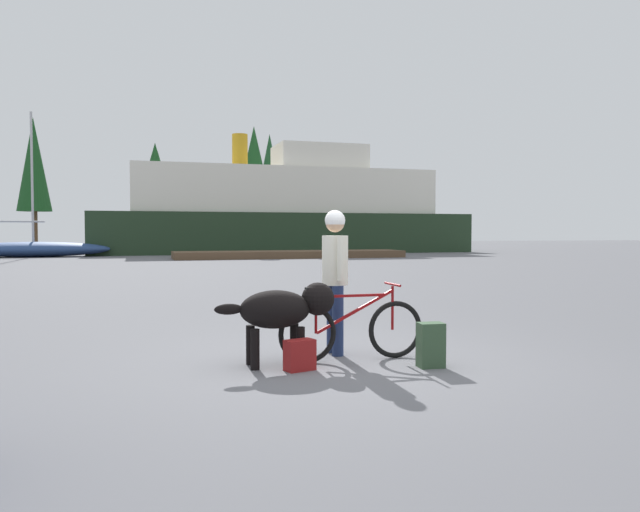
{
  "coord_description": "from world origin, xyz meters",
  "views": [
    {
      "loc": [
        -2.27,
        -6.59,
        1.51
      ],
      "look_at": [
        0.13,
        1.43,
        1.17
      ],
      "focal_mm": 34.5,
      "sensor_mm": 36.0,
      "label": 1
    }
  ],
  "objects_px": {
    "dog": "(284,310)",
    "backpack": "(431,345)",
    "handbag_pannier": "(300,355)",
    "ferry_boat": "(286,212)",
    "person_cyclist": "(335,267)",
    "sailboat_moored": "(33,249)",
    "bicycle": "(351,329)"
  },
  "relations": [
    {
      "from": "bicycle",
      "to": "person_cyclist",
      "type": "distance_m",
      "value": 0.82
    },
    {
      "from": "bicycle",
      "to": "person_cyclist",
      "type": "relative_size",
      "value": 1.0
    },
    {
      "from": "dog",
      "to": "handbag_pannier",
      "type": "xyz_separation_m",
      "value": [
        0.1,
        -0.31,
        -0.46
      ]
    },
    {
      "from": "handbag_pannier",
      "to": "ferry_boat",
      "type": "xyz_separation_m",
      "value": [
        8.76,
        37.12,
        2.75
      ]
    },
    {
      "from": "dog",
      "to": "backpack",
      "type": "height_order",
      "value": "dog"
    },
    {
      "from": "dog",
      "to": "ferry_boat",
      "type": "xyz_separation_m",
      "value": [
        8.86,
        36.81,
        2.29
      ]
    },
    {
      "from": "handbag_pannier",
      "to": "dog",
      "type": "bearing_deg",
      "value": 108.33
    },
    {
      "from": "backpack",
      "to": "ferry_boat",
      "type": "relative_size",
      "value": 0.02
    },
    {
      "from": "person_cyclist",
      "to": "sailboat_moored",
      "type": "relative_size",
      "value": 0.2
    },
    {
      "from": "handbag_pannier",
      "to": "ferry_boat",
      "type": "bearing_deg",
      "value": 76.72
    },
    {
      "from": "sailboat_moored",
      "to": "ferry_boat",
      "type": "bearing_deg",
      "value": 13.12
    },
    {
      "from": "backpack",
      "to": "ferry_boat",
      "type": "distance_m",
      "value": 38.2
    },
    {
      "from": "person_cyclist",
      "to": "backpack",
      "type": "relative_size",
      "value": 3.56
    },
    {
      "from": "person_cyclist",
      "to": "dog",
      "type": "bearing_deg",
      "value": -150.33
    },
    {
      "from": "dog",
      "to": "handbag_pannier",
      "type": "distance_m",
      "value": 0.57
    },
    {
      "from": "dog",
      "to": "handbag_pannier",
      "type": "relative_size",
      "value": 4.09
    },
    {
      "from": "handbag_pannier",
      "to": "bicycle",
      "type": "bearing_deg",
      "value": 23.7
    },
    {
      "from": "person_cyclist",
      "to": "handbag_pannier",
      "type": "height_order",
      "value": "person_cyclist"
    },
    {
      "from": "bicycle",
      "to": "ferry_boat",
      "type": "distance_m",
      "value": 37.77
    },
    {
      "from": "handbag_pannier",
      "to": "sailboat_moored",
      "type": "xyz_separation_m",
      "value": [
        -7.52,
        33.33,
        0.32
      ]
    },
    {
      "from": "dog",
      "to": "sailboat_moored",
      "type": "relative_size",
      "value": 0.16
    },
    {
      "from": "backpack",
      "to": "sailboat_moored",
      "type": "xyz_separation_m",
      "value": [
        -8.95,
        33.6,
        0.24
      ]
    },
    {
      "from": "person_cyclist",
      "to": "backpack",
      "type": "xyz_separation_m",
      "value": [
        0.79,
        -1.01,
        -0.82
      ]
    },
    {
      "from": "person_cyclist",
      "to": "ferry_boat",
      "type": "xyz_separation_m",
      "value": [
        8.12,
        36.39,
        1.85
      ]
    },
    {
      "from": "person_cyclist",
      "to": "handbag_pannier",
      "type": "distance_m",
      "value": 1.33
    },
    {
      "from": "person_cyclist",
      "to": "sailboat_moored",
      "type": "height_order",
      "value": "sailboat_moored"
    },
    {
      "from": "person_cyclist",
      "to": "handbag_pannier",
      "type": "bearing_deg",
      "value": -131.13
    },
    {
      "from": "ferry_boat",
      "to": "handbag_pannier",
      "type": "bearing_deg",
      "value": -103.28
    },
    {
      "from": "handbag_pannier",
      "to": "ferry_boat",
      "type": "relative_size",
      "value": 0.01
    },
    {
      "from": "person_cyclist",
      "to": "sailboat_moored",
      "type": "bearing_deg",
      "value": 104.06
    },
    {
      "from": "dog",
      "to": "handbag_pannier",
      "type": "height_order",
      "value": "dog"
    },
    {
      "from": "dog",
      "to": "backpack",
      "type": "distance_m",
      "value": 1.68
    }
  ]
}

